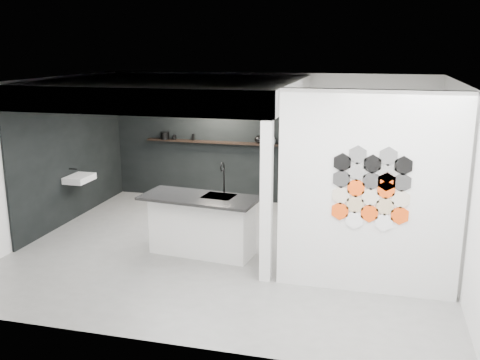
% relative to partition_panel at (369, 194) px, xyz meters
% --- Properties ---
extents(floor, '(7.00, 6.00, 0.01)m').
position_rel_partition_panel_xyz_m(floor, '(-2.23, 1.00, -1.40)').
color(floor, slate).
extents(partition_panel, '(2.45, 0.15, 2.80)m').
position_rel_partition_panel_xyz_m(partition_panel, '(0.00, 0.00, 0.00)').
color(partition_panel, silver).
rests_on(partition_panel, floor).
extents(bay_clad_back, '(4.40, 0.04, 2.35)m').
position_rel_partition_panel_xyz_m(bay_clad_back, '(-3.52, 3.97, -0.22)').
color(bay_clad_back, black).
rests_on(bay_clad_back, floor).
extents(bay_clad_left, '(0.04, 4.00, 2.35)m').
position_rel_partition_panel_xyz_m(bay_clad_left, '(-5.70, 2.00, -0.22)').
color(bay_clad_left, black).
rests_on(bay_clad_left, floor).
extents(bulkhead, '(4.40, 4.00, 0.40)m').
position_rel_partition_panel_xyz_m(bulkhead, '(-3.52, 2.00, 1.15)').
color(bulkhead, silver).
rests_on(bulkhead, corner_column).
extents(corner_column, '(0.16, 0.16, 2.35)m').
position_rel_partition_panel_xyz_m(corner_column, '(-1.41, 0.00, -0.22)').
color(corner_column, silver).
rests_on(corner_column, floor).
extents(fascia_beam, '(4.40, 0.16, 0.40)m').
position_rel_partition_panel_xyz_m(fascia_beam, '(-3.52, 0.08, 1.15)').
color(fascia_beam, silver).
rests_on(fascia_beam, corner_column).
extents(wall_basin, '(0.40, 0.60, 0.12)m').
position_rel_partition_panel_xyz_m(wall_basin, '(-5.46, 1.80, -0.55)').
color(wall_basin, silver).
rests_on(wall_basin, bay_clad_left).
extents(display_shelf, '(3.00, 0.15, 0.04)m').
position_rel_partition_panel_xyz_m(display_shelf, '(-3.43, 3.87, -0.10)').
color(display_shelf, black).
rests_on(display_shelf, bay_clad_back).
extents(kitchen_island, '(1.97, 1.04, 1.52)m').
position_rel_partition_panel_xyz_m(kitchen_island, '(-2.62, 0.75, -0.89)').
color(kitchen_island, silver).
rests_on(kitchen_island, floor).
extents(stockpot, '(0.25, 0.25, 0.16)m').
position_rel_partition_panel_xyz_m(stockpot, '(-4.51, 3.87, -0.00)').
color(stockpot, black).
rests_on(stockpot, display_shelf).
extents(kettle, '(0.21, 0.21, 0.17)m').
position_rel_partition_panel_xyz_m(kettle, '(-2.36, 3.87, 0.01)').
color(kettle, black).
rests_on(kettle, display_shelf).
extents(glass_bowl, '(0.18, 0.18, 0.10)m').
position_rel_partition_panel_xyz_m(glass_bowl, '(-2.08, 3.87, -0.03)').
color(glass_bowl, gray).
rests_on(glass_bowl, display_shelf).
extents(glass_vase, '(0.13, 0.13, 0.14)m').
position_rel_partition_panel_xyz_m(glass_vase, '(-2.08, 3.87, -0.01)').
color(glass_vase, gray).
rests_on(glass_vase, display_shelf).
extents(bottle_dark, '(0.07, 0.07, 0.15)m').
position_rel_partition_panel_xyz_m(bottle_dark, '(-3.85, 3.87, -0.01)').
color(bottle_dark, black).
rests_on(bottle_dark, display_shelf).
extents(utensil_cup, '(0.10, 0.10, 0.10)m').
position_rel_partition_panel_xyz_m(utensil_cup, '(-4.30, 3.87, -0.03)').
color(utensil_cup, black).
rests_on(utensil_cup, display_shelf).
extents(hex_tile_cluster, '(1.04, 0.02, 1.16)m').
position_rel_partition_panel_xyz_m(hex_tile_cluster, '(0.03, -0.09, 0.10)').
color(hex_tile_cluster, '#F2490C').
rests_on(hex_tile_cluster, partition_panel).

